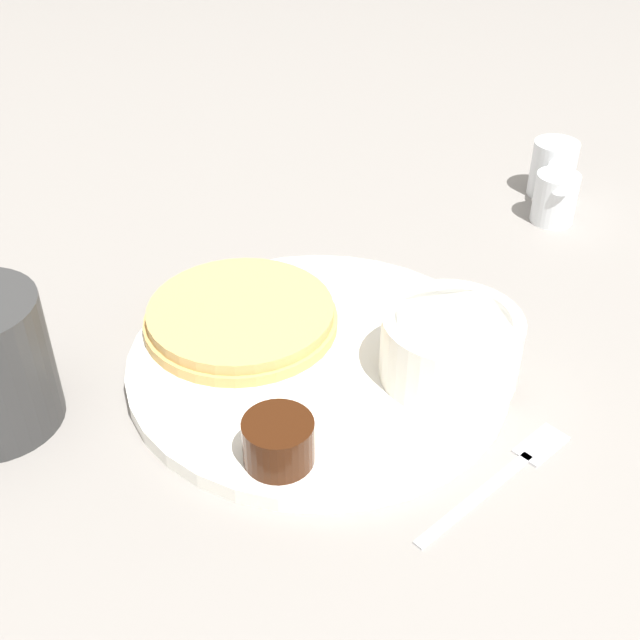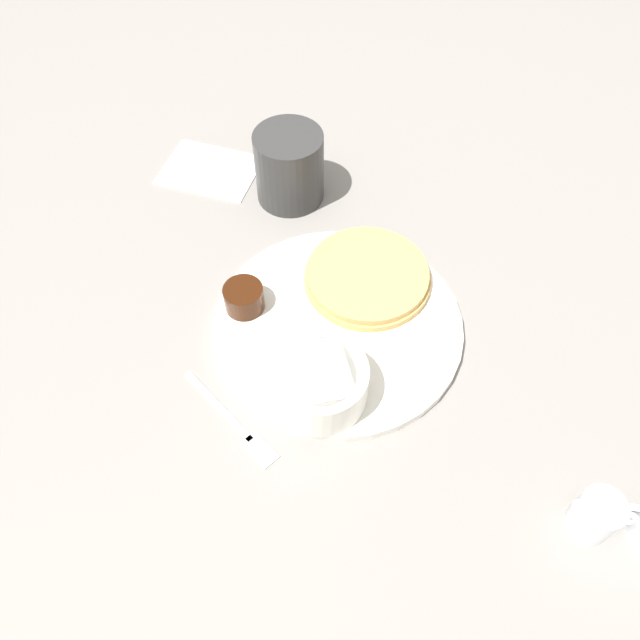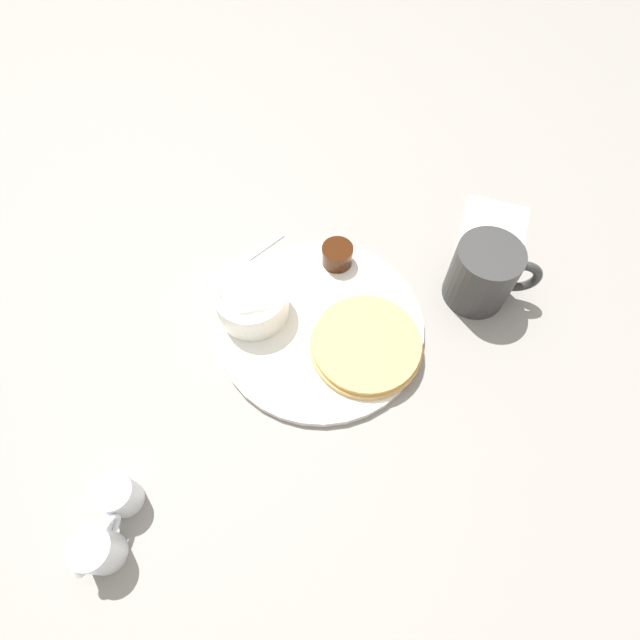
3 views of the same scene
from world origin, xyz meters
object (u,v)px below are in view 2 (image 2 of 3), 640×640
at_px(coffee_mug, 290,166).
at_px(creamer_pitcher_near, 597,515).
at_px(bowl, 320,382).
at_px(fork, 239,427).
at_px(plate, 338,326).

height_order(coffee_mug, creamer_pitcher_near, coffee_mug).
xyz_separation_m(bowl, coffee_mug, (0.09, -0.31, 0.01)).
distance_m(bowl, coffee_mug, 0.32).
bearing_deg(bowl, fork, 30.14).
height_order(plate, creamer_pitcher_near, creamer_pitcher_near).
relative_size(plate, fork, 2.35).
xyz_separation_m(plate, creamer_pitcher_near, (-0.27, 0.19, 0.02)).
bearing_deg(fork, creamer_pitcher_near, 172.63).
height_order(plate, coffee_mug, coffee_mug).
xyz_separation_m(bowl, creamer_pitcher_near, (-0.27, 0.09, -0.01)).
relative_size(coffee_mug, creamer_pitcher_near, 2.01).
bearing_deg(plate, creamer_pitcher_near, 144.97).
relative_size(bowl, creamer_pitcher_near, 1.60).
bearing_deg(creamer_pitcher_near, plate, -35.03).
bearing_deg(bowl, plate, -93.35).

